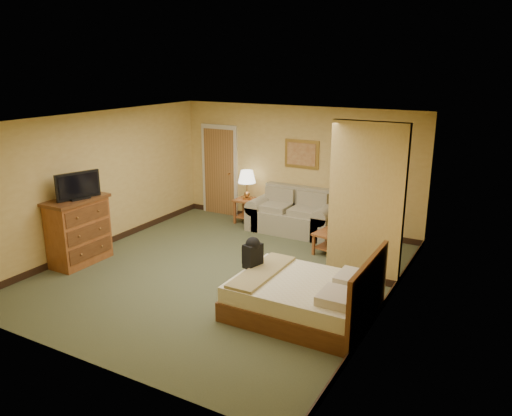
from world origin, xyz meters
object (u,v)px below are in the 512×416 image
Objects in this scene: loveseat at (292,218)px; dresser at (79,231)px; coffee_table at (335,239)px; bed at (305,297)px.

loveseat is 1.54× the size of dresser.
coffee_table is at bearing -33.04° from loveseat.
dresser is (-3.83, -2.58, 0.30)m from coffee_table.
dresser is at bearing -127.37° from loveseat.
bed is (0.47, -2.45, -0.02)m from coffee_table.
loveseat is 4.27m from dresser.
bed is at bearing -62.33° from loveseat.
loveseat is 2.44× the size of coffee_table.
coffee_table is 0.63× the size of dresser.
coffee_table is 2.50m from bed.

